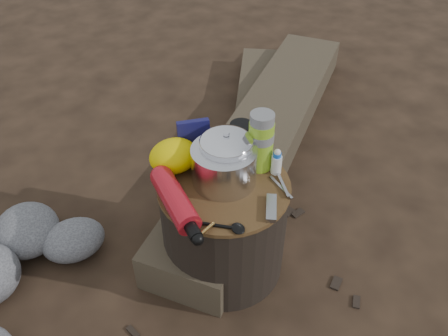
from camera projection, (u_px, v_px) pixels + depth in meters
name	position (u px, v px, depth m)	size (l,w,h in m)	color
ground	(224.00, 262.00, 1.80)	(60.00, 60.00, 0.00)	#2F2117
stump	(224.00, 226.00, 1.67)	(0.44, 0.44, 0.41)	black
rock_ring	(33.00, 316.00, 1.51)	(0.48, 1.05, 0.21)	#58585D
log_main	(265.00, 134.00, 2.31)	(0.33, 1.97, 0.17)	#413628
log_small	(259.00, 115.00, 2.48)	(0.24, 1.33, 0.11)	#413628
foil_windscreen	(224.00, 165.00, 1.52)	(0.22, 0.22, 0.13)	silver
camping_pot	(226.00, 156.00, 1.52)	(0.17, 0.17, 0.17)	silver
fuel_bottle	(175.00, 200.00, 1.43)	(0.08, 0.32, 0.08)	red
thermos	(261.00, 142.00, 1.55)	(0.08, 0.08, 0.21)	#89BC24
travel_mug	(241.00, 138.00, 1.64)	(0.08, 0.08, 0.12)	black
stuff_sack	(174.00, 156.00, 1.56)	(0.17, 0.14, 0.11)	#EBCE00
food_pouch	(194.00, 139.00, 1.61)	(0.11, 0.03, 0.14)	#12114A
multitool	(271.00, 208.00, 1.45)	(0.03, 0.11, 0.02)	#9D9DA1
pot_grabber	(281.00, 187.00, 1.52)	(0.03, 0.12, 0.01)	#9D9DA1
spork	(214.00, 225.00, 1.40)	(0.03, 0.15, 0.01)	black
squeeze_bottle	(277.00, 162.00, 1.56)	(0.04, 0.04, 0.09)	silver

